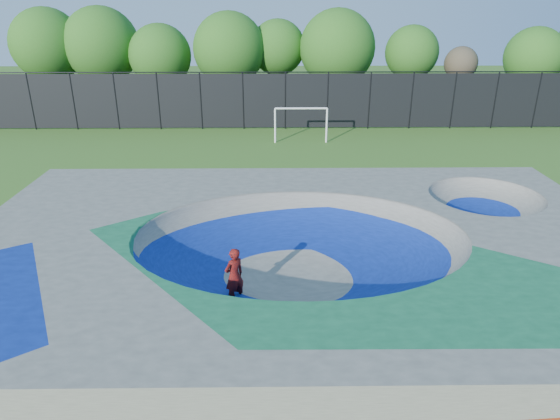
{
  "coord_description": "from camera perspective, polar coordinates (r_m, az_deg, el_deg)",
  "views": [
    {
      "loc": [
        -0.84,
        -14.7,
        8.48
      ],
      "look_at": [
        -0.61,
        3.0,
        1.1
      ],
      "focal_mm": 32.0,
      "sensor_mm": 36.0,
      "label": 1
    }
  ],
  "objects": [
    {
      "name": "skateboard",
      "position": [
        15.59,
        -5.13,
        -10.32
      ],
      "size": [
        0.69,
        0.72,
        0.05
      ],
      "primitive_type": "cube",
      "rotation": [
        0.0,
        0.0,
        0.83
      ],
      "color": "black",
      "rests_on": "ground"
    },
    {
      "name": "ground",
      "position": [
        16.99,
        2.21,
        -7.33
      ],
      "size": [
        120.0,
        120.0,
        0.0
      ],
      "primitive_type": "plane",
      "color": "#37641B",
      "rests_on": "ground"
    },
    {
      "name": "skate_deck",
      "position": [
        16.63,
        2.25,
        -5.09
      ],
      "size": [
        22.0,
        14.0,
        1.5
      ],
      "primitive_type": "cube",
      "color": "gray",
      "rests_on": "ground"
    },
    {
      "name": "fence",
      "position": [
        36.28,
        0.62,
        12.5
      ],
      "size": [
        48.09,
        0.09,
        4.04
      ],
      "color": "black",
      "rests_on": "ground"
    },
    {
      "name": "treeline",
      "position": [
        41.02,
        -1.74,
        17.92
      ],
      "size": [
        53.42,
        7.29,
        8.32
      ],
      "color": "#462D23",
      "rests_on": "ground"
    },
    {
      "name": "soccer_goal",
      "position": [
        32.64,
        2.42,
        10.43
      ],
      "size": [
        3.46,
        0.12,
        2.29
      ],
      "color": "white",
      "rests_on": "ground"
    },
    {
      "name": "skater",
      "position": [
        15.13,
        -5.25,
        -7.51
      ],
      "size": [
        0.79,
        0.76,
        1.82
      ],
      "primitive_type": "imported",
      "rotation": [
        0.0,
        0.0,
        3.84
      ],
      "color": "#B3160E",
      "rests_on": "ground"
    }
  ]
}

